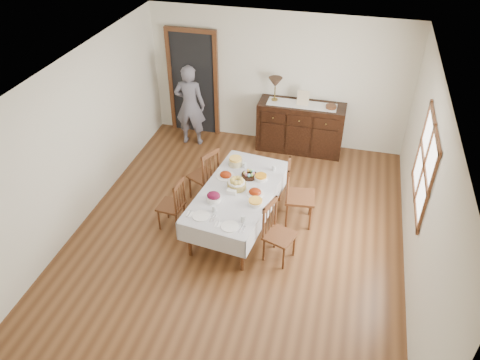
% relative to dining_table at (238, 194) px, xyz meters
% --- Properties ---
extents(ground, '(6.00, 6.00, 0.00)m').
position_rel_dining_table_xyz_m(ground, '(0.05, -0.17, -0.62)').
color(ground, brown).
extents(room_shell, '(5.02, 6.02, 2.65)m').
position_rel_dining_table_xyz_m(room_shell, '(-0.09, 0.25, 1.02)').
color(room_shell, white).
rests_on(room_shell, ground).
extents(dining_table, '(1.29, 2.16, 0.71)m').
position_rel_dining_table_xyz_m(dining_table, '(0.00, 0.00, 0.00)').
color(dining_table, '#BABABF').
rests_on(dining_table, ground).
extents(chair_left_near, '(0.40, 0.40, 0.89)m').
position_rel_dining_table_xyz_m(chair_left_near, '(-0.96, -0.26, -0.17)').
color(chair_left_near, '#532D18').
rests_on(chair_left_near, ground).
extents(chair_left_far, '(0.55, 0.55, 0.99)m').
position_rel_dining_table_xyz_m(chair_left_far, '(-0.70, 0.55, -0.12)').
color(chair_left_far, '#532D18').
rests_on(chair_left_far, ground).
extents(chair_right_near, '(0.50, 0.50, 0.95)m').
position_rel_dining_table_xyz_m(chair_right_near, '(0.71, -0.53, -0.14)').
color(chair_right_near, '#532D18').
rests_on(chair_right_near, ground).
extents(chair_right_far, '(0.50, 0.50, 1.09)m').
position_rel_dining_table_xyz_m(chair_right_far, '(0.85, 0.34, -0.07)').
color(chair_right_far, '#532D18').
rests_on(chair_right_far, ground).
extents(sideboard, '(1.65, 0.59, 0.99)m').
position_rel_dining_table_xyz_m(sideboard, '(0.59, 2.54, -0.12)').
color(sideboard, black).
rests_on(sideboard, ground).
extents(person, '(0.58, 0.39, 1.76)m').
position_rel_dining_table_xyz_m(person, '(-1.56, 2.28, 0.26)').
color(person, slate).
rests_on(person, ground).
extents(bread_basket, '(0.29, 0.29, 0.18)m').
position_rel_dining_table_xyz_m(bread_basket, '(-0.03, 0.05, 0.17)').
color(bread_basket, olive).
rests_on(bread_basket, dining_table).
extents(egg_basket, '(0.25, 0.25, 0.11)m').
position_rel_dining_table_xyz_m(egg_basket, '(0.09, 0.37, 0.13)').
color(egg_basket, black).
rests_on(egg_basket, dining_table).
extents(ham_platter_a, '(0.30, 0.30, 0.11)m').
position_rel_dining_table_xyz_m(ham_platter_a, '(-0.27, 0.29, 0.12)').
color(ham_platter_a, white).
rests_on(ham_platter_a, dining_table).
extents(ham_platter_b, '(0.27, 0.27, 0.11)m').
position_rel_dining_table_xyz_m(ham_platter_b, '(0.27, -0.03, 0.12)').
color(ham_platter_b, white).
rests_on(ham_platter_b, dining_table).
extents(beet_bowl, '(0.22, 0.22, 0.15)m').
position_rel_dining_table_xyz_m(beet_bowl, '(-0.28, -0.35, 0.15)').
color(beet_bowl, white).
rests_on(beet_bowl, dining_table).
extents(carrot_bowl, '(0.21, 0.21, 0.08)m').
position_rel_dining_table_xyz_m(carrot_bowl, '(0.28, 0.35, 0.13)').
color(carrot_bowl, white).
rests_on(carrot_bowl, dining_table).
extents(pineapple_bowl, '(0.22, 0.22, 0.14)m').
position_rel_dining_table_xyz_m(pineapple_bowl, '(-0.21, 0.65, 0.15)').
color(pineapple_bowl, '#C5B983').
rests_on(pineapple_bowl, dining_table).
extents(casserole_dish, '(0.22, 0.22, 0.08)m').
position_rel_dining_table_xyz_m(casserole_dish, '(0.33, -0.27, 0.12)').
color(casserole_dish, white).
rests_on(casserole_dish, dining_table).
extents(butter_dish, '(0.15, 0.11, 0.07)m').
position_rel_dining_table_xyz_m(butter_dish, '(-0.07, -0.11, 0.12)').
color(butter_dish, white).
rests_on(butter_dish, dining_table).
extents(setting_left, '(0.43, 0.31, 0.10)m').
position_rel_dining_table_xyz_m(setting_left, '(-0.30, -0.68, 0.11)').
color(setting_left, white).
rests_on(setting_left, dining_table).
extents(setting_right, '(0.43, 0.31, 0.10)m').
position_rel_dining_table_xyz_m(setting_right, '(0.15, -0.79, 0.11)').
color(setting_right, white).
rests_on(setting_right, dining_table).
extents(glass_far_a, '(0.06, 0.06, 0.09)m').
position_rel_dining_table_xyz_m(glass_far_a, '(-0.05, 0.62, 0.13)').
color(glass_far_a, silver).
rests_on(glass_far_a, dining_table).
extents(glass_far_b, '(0.06, 0.06, 0.10)m').
position_rel_dining_table_xyz_m(glass_far_b, '(0.42, 0.65, 0.14)').
color(glass_far_b, silver).
rests_on(glass_far_b, dining_table).
extents(runner, '(1.30, 0.35, 0.01)m').
position_rel_dining_table_xyz_m(runner, '(0.58, 2.52, 0.37)').
color(runner, white).
rests_on(runner, sideboard).
extents(table_lamp, '(0.26, 0.26, 0.46)m').
position_rel_dining_table_xyz_m(table_lamp, '(0.05, 2.57, 0.72)').
color(table_lamp, brown).
rests_on(table_lamp, sideboard).
extents(picture_frame, '(0.22, 0.08, 0.28)m').
position_rel_dining_table_xyz_m(picture_frame, '(0.59, 2.52, 0.51)').
color(picture_frame, '#CAB694').
rests_on(picture_frame, sideboard).
extents(deco_bowl, '(0.20, 0.20, 0.06)m').
position_rel_dining_table_xyz_m(deco_bowl, '(1.13, 2.51, 0.40)').
color(deco_bowl, '#532D18').
rests_on(deco_bowl, sideboard).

